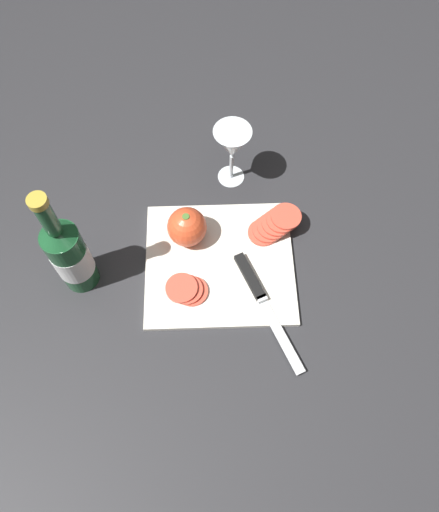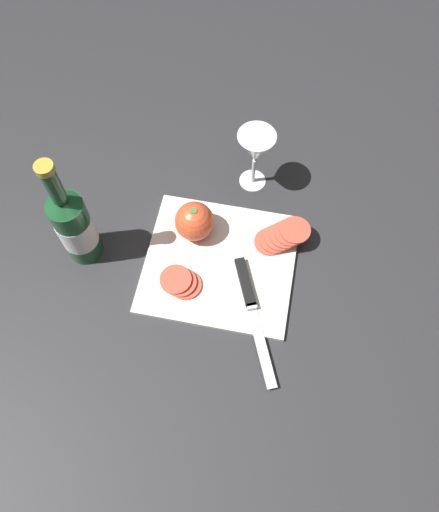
# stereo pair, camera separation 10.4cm
# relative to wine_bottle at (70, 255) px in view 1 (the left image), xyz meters

# --- Properties ---
(ground_plane) EXTENTS (3.00, 3.00, 0.00)m
(ground_plane) POSITION_rel_wine_bottle_xyz_m (-0.32, 0.01, -0.11)
(ground_plane) COLOR #28282B
(cutting_board) EXTENTS (0.32, 0.29, 0.01)m
(cutting_board) POSITION_rel_wine_bottle_xyz_m (-0.29, -0.02, -0.10)
(cutting_board) COLOR silver
(cutting_board) RESTS_ON ground_plane
(wine_bottle) EXTENTS (0.07, 0.07, 0.30)m
(wine_bottle) POSITION_rel_wine_bottle_xyz_m (0.00, 0.00, 0.00)
(wine_bottle) COLOR #194C28
(wine_bottle) RESTS_ON ground_plane
(wine_glass) EXTENTS (0.08, 0.08, 0.16)m
(wine_glass) POSITION_rel_wine_bottle_xyz_m (-0.33, -0.25, 0.01)
(wine_glass) COLOR silver
(wine_glass) RESTS_ON ground_plane
(whole_tomato) EXTENTS (0.09, 0.09, 0.09)m
(whole_tomato) POSITION_rel_wine_bottle_xyz_m (-0.23, -0.09, -0.05)
(whole_tomato) COLOR #DB4C28
(whole_tomato) RESTS_ON cutting_board
(knife) EXTENTS (0.13, 0.26, 0.01)m
(knife) POSITION_rel_wine_bottle_xyz_m (-0.37, 0.04, -0.09)
(knife) COLOR silver
(knife) RESTS_ON cutting_board
(tomato_slice_stack_near) EXTENTS (0.12, 0.09, 0.04)m
(tomato_slice_stack_near) POSITION_rel_wine_bottle_xyz_m (-0.42, -0.10, -0.08)
(tomato_slice_stack_near) COLOR #DB4C38
(tomato_slice_stack_near) RESTS_ON cutting_board
(tomato_slice_stack_far) EXTENTS (0.09, 0.07, 0.02)m
(tomato_slice_stack_far) POSITION_rel_wine_bottle_xyz_m (-0.22, 0.04, -0.09)
(tomato_slice_stack_far) COLOR #DB4C38
(tomato_slice_stack_far) RESTS_ON cutting_board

